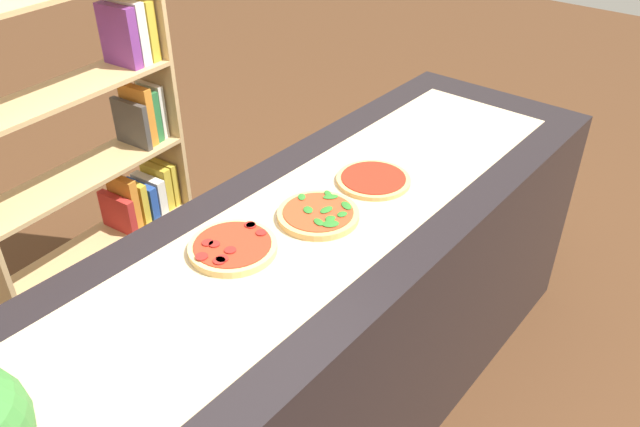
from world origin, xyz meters
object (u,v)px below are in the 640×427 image
pizza_pepperoni_0 (233,247)px  pizza_plain_2 (373,179)px  pizza_spinach_1 (319,214)px  bookshelf (107,166)px

pizza_pepperoni_0 → pizza_plain_2: bearing=-9.0°
pizza_pepperoni_0 → pizza_plain_2: (0.55, -0.09, -0.00)m
pizza_pepperoni_0 → pizza_plain_2: size_ratio=1.02×
pizza_spinach_1 → bookshelf: bearing=90.9°
pizza_pepperoni_0 → pizza_spinach_1: (0.27, -0.08, -0.00)m
bookshelf → pizza_plain_2: bearing=-75.4°
pizza_pepperoni_0 → pizza_plain_2: pizza_pepperoni_0 is taller
pizza_spinach_1 → bookshelf: size_ratio=0.17×
pizza_pepperoni_0 → pizza_spinach_1: same height
pizza_pepperoni_0 → bookshelf: bookshelf is taller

